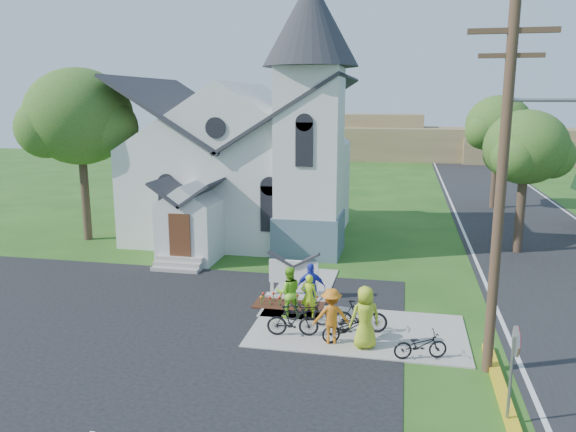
% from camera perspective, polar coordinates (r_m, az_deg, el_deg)
% --- Properties ---
extents(ground, '(120.00, 120.00, 0.00)m').
position_cam_1_polar(ground, '(18.77, 2.30, -11.86)').
color(ground, '#235017').
rests_on(ground, ground).
extents(parking_lot, '(20.00, 16.00, 0.02)m').
position_cam_1_polar(parking_lot, '(19.39, -20.10, -11.77)').
color(parking_lot, black).
rests_on(parking_lot, ground).
extents(road, '(8.00, 90.00, 0.02)m').
position_cam_1_polar(road, '(33.63, 23.83, -2.14)').
color(road, black).
rests_on(road, ground).
extents(sidewalk, '(7.00, 4.00, 0.05)m').
position_cam_1_polar(sidewalk, '(19.05, 7.10, -11.48)').
color(sidewalk, gray).
rests_on(sidewalk, ground).
extents(church, '(12.35, 12.00, 13.00)m').
position_cam_1_polar(church, '(30.67, -3.94, 7.51)').
color(church, white).
rests_on(church, ground).
extents(church_sign, '(2.20, 0.40, 1.70)m').
position_cam_1_polar(church_sign, '(21.56, 0.57, -5.75)').
color(church_sign, gray).
rests_on(church_sign, ground).
extents(flower_bed, '(2.60, 1.10, 0.07)m').
position_cam_1_polar(flower_bed, '(21.05, 0.08, -9.05)').
color(flower_bed, '#3A1C0F').
rests_on(flower_bed, ground).
extents(utility_pole, '(3.45, 0.28, 10.00)m').
position_cam_1_polar(utility_pole, '(15.83, 21.09, 3.30)').
color(utility_pole, '#4B3425').
rests_on(utility_pole, ground).
extents(stop_sign, '(0.11, 0.76, 2.48)m').
position_cam_1_polar(stop_sign, '(14.25, 22.00, -12.89)').
color(stop_sign, gray).
rests_on(stop_sign, ground).
extents(tree_lot_corner, '(5.60, 5.60, 9.15)m').
position_cam_1_polar(tree_lot_corner, '(31.77, -20.43, 9.41)').
color(tree_lot_corner, '#3C2D20').
rests_on(tree_lot_corner, ground).
extents(tree_road_near, '(4.00, 4.00, 7.05)m').
position_cam_1_polar(tree_road_near, '(29.62, 22.99, 6.38)').
color(tree_road_near, '#3C2D20').
rests_on(tree_road_near, ground).
extents(tree_road_mid, '(4.40, 4.40, 7.80)m').
position_cam_1_polar(tree_road_mid, '(41.48, 20.60, 8.64)').
color(tree_road_mid, '#3C2D20').
rests_on(tree_road_mid, ground).
extents(distant_hills, '(61.00, 10.00, 5.60)m').
position_cam_1_polar(distant_hills, '(73.50, 12.26, 7.35)').
color(distant_hills, brown).
rests_on(distant_hills, ground).
extents(cyclist_0, '(0.58, 0.39, 1.57)m').
position_cam_1_polar(cyclist_0, '(19.64, 2.15, -8.14)').
color(cyclist_0, '#C2F21C').
rests_on(cyclist_0, sidewalk).
extents(bike_0, '(1.74, 0.96, 0.87)m').
position_cam_1_polar(bike_0, '(19.34, 1.86, -9.56)').
color(bike_0, black).
rests_on(bike_0, sidewalk).
extents(cyclist_1, '(1.06, 0.94, 1.82)m').
position_cam_1_polar(cyclist_1, '(19.64, 0.06, -7.73)').
color(cyclist_1, '#7CD227').
rests_on(cyclist_1, sidewalk).
extents(bike_1, '(1.72, 0.71, 1.00)m').
position_cam_1_polar(bike_1, '(18.30, 0.49, -10.61)').
color(bike_1, black).
rests_on(bike_1, sidewalk).
extents(cyclist_2, '(1.12, 0.67, 1.79)m').
position_cam_1_polar(cyclist_2, '(20.14, 2.34, -7.29)').
color(cyclist_2, '#2731C7').
rests_on(cyclist_2, sidewalk).
extents(bike_2, '(1.80, 1.18, 0.89)m').
position_cam_1_polar(bike_2, '(17.99, 6.16, -11.28)').
color(bike_2, black).
rests_on(bike_2, sidewalk).
extents(cyclist_3, '(1.28, 0.95, 1.77)m').
position_cam_1_polar(cyclist_3, '(17.73, 4.41, -10.08)').
color(cyclist_3, orange).
rests_on(cyclist_3, sidewalk).
extents(bike_3, '(1.84, 0.68, 1.08)m').
position_cam_1_polar(bike_3, '(18.70, 7.30, -10.07)').
color(bike_3, black).
rests_on(bike_3, sidewalk).
extents(cyclist_4, '(1.12, 0.95, 1.95)m').
position_cam_1_polar(cyclist_4, '(17.49, 7.83, -10.14)').
color(cyclist_4, '#ABC324').
rests_on(cyclist_4, sidewalk).
extents(bike_4, '(1.68, 0.99, 0.83)m').
position_cam_1_polar(bike_4, '(17.29, 13.30, -12.64)').
color(bike_4, black).
rests_on(bike_4, sidewalk).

